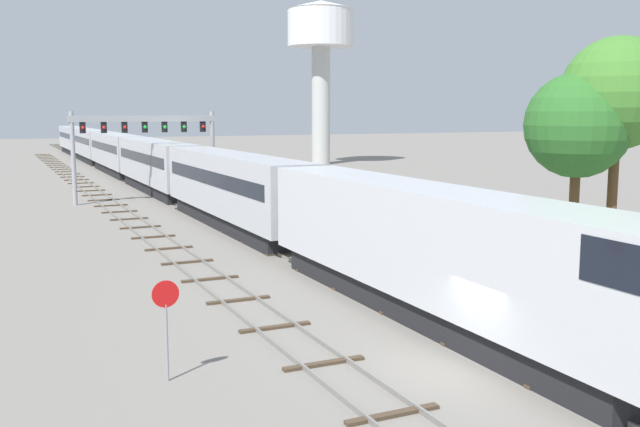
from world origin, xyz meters
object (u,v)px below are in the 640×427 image
Objects in this scene: trackside_tree_left at (578,126)px; signal_gantry at (145,135)px; stop_sign at (166,316)px; water_tower at (321,38)px; trackside_tree_mid at (618,94)px; passenger_train at (132,157)px.

signal_gantry is at bearing 120.94° from trackside_tree_left.
stop_sign is 0.30× the size of trackside_tree_left.
water_tower is 1.97× the size of trackside_tree_mid.
water_tower is 65.57m from trackside_tree_mid.
passenger_train is 35.89m from water_tower.
passenger_train is 11.82× the size of trackside_tree_mid.
water_tower reaches higher than signal_gantry.
trackside_tree_left is at bearing 155.20° from trackside_tree_mid.
trackside_tree_left reaches higher than stop_sign.
signal_gantry is 0.53× the size of water_tower.
stop_sign is 30.22m from trackside_tree_mid.
trackside_tree_left is 0.83× the size of trackside_tree_mid.
signal_gantry is 47.21m from water_tower.
trackside_tree_left is at bearing -59.06° from signal_gantry.
passenger_train is 14.19× the size of trackside_tree_left.
passenger_train is at bearing 107.90° from trackside_tree_left.
stop_sign is at bearing -100.67° from signal_gantry.
stop_sign is at bearing -117.84° from water_tower.
trackside_tree_left is (-13.49, -62.98, -11.07)m from water_tower.
water_tower reaches higher than stop_sign.
trackside_tree_left is (15.69, -48.58, 4.08)m from passenger_train.
trackside_tree_left is at bearing 23.59° from stop_sign.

